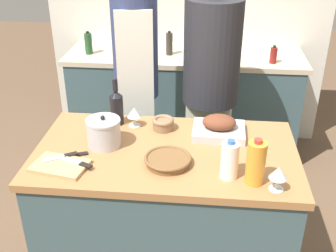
{
  "coord_description": "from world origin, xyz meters",
  "views": [
    {
      "loc": [
        0.19,
        -1.85,
        2.05
      ],
      "look_at": [
        0.0,
        0.11,
        1.0
      ],
      "focal_mm": 45.0,
      "sensor_mm": 36.0,
      "label": 1
    }
  ],
  "objects_px": {
    "mixing_bowl": "(163,123)",
    "person_cook_guest": "(211,84)",
    "wine_glass_left": "(134,113)",
    "condiment_bottle_short": "(88,43)",
    "roasting_pan": "(219,128)",
    "cutting_board": "(60,166)",
    "knife_bread": "(62,157)",
    "condiment_bottle_tall": "(273,55)",
    "person_cook_aproned": "(136,74)",
    "wine_glass_right": "(278,174)",
    "stock_pot": "(104,132)",
    "wine_bottle_green": "(116,106)",
    "milk_jug": "(230,160)",
    "knife_chef": "(66,156)",
    "knife_paring": "(78,163)",
    "condiment_bottle_extra": "(169,44)",
    "wicker_basket": "(168,160)",
    "juice_jug": "(256,163)",
    "stand_mixer": "(128,37)"
  },
  "relations": [
    {
      "from": "wine_glass_left",
      "to": "knife_chef",
      "type": "bearing_deg",
      "value": -128.56
    },
    {
      "from": "milk_jug",
      "to": "cutting_board",
      "type": "bearing_deg",
      "value": 179.97
    },
    {
      "from": "condiment_bottle_short",
      "to": "person_cook_guest",
      "type": "height_order",
      "value": "person_cook_guest"
    },
    {
      "from": "roasting_pan",
      "to": "cutting_board",
      "type": "bearing_deg",
      "value": -152.54
    },
    {
      "from": "mixing_bowl",
      "to": "wine_glass_right",
      "type": "relative_size",
      "value": 1.06
    },
    {
      "from": "wicker_basket",
      "to": "wine_glass_right",
      "type": "height_order",
      "value": "wine_glass_right"
    },
    {
      "from": "cutting_board",
      "to": "mixing_bowl",
      "type": "bearing_deg",
      "value": 43.77
    },
    {
      "from": "cutting_board",
      "to": "stand_mixer",
      "type": "xyz_separation_m",
      "value": [
        0.01,
        1.8,
        0.12
      ]
    },
    {
      "from": "mixing_bowl",
      "to": "wine_glass_left",
      "type": "xyz_separation_m",
      "value": [
        -0.17,
        0.02,
        0.05
      ]
    },
    {
      "from": "wicker_basket",
      "to": "person_cook_guest",
      "type": "relative_size",
      "value": 0.13
    },
    {
      "from": "roasting_pan",
      "to": "wicker_basket",
      "type": "bearing_deg",
      "value": -128.03
    },
    {
      "from": "mixing_bowl",
      "to": "knife_bread",
      "type": "height_order",
      "value": "mixing_bowl"
    },
    {
      "from": "knife_paring",
      "to": "knife_bread",
      "type": "relative_size",
      "value": 1.06
    },
    {
      "from": "mixing_bowl",
      "to": "person_cook_guest",
      "type": "height_order",
      "value": "person_cook_guest"
    },
    {
      "from": "roasting_pan",
      "to": "wine_bottle_green",
      "type": "xyz_separation_m",
      "value": [
        -0.58,
        0.08,
        0.06
      ]
    },
    {
      "from": "wine_glass_right",
      "to": "knife_bread",
      "type": "bearing_deg",
      "value": 172.26
    },
    {
      "from": "wine_bottle_green",
      "to": "milk_jug",
      "type": "bearing_deg",
      "value": -37.43
    },
    {
      "from": "knife_bread",
      "to": "condiment_bottle_tall",
      "type": "distance_m",
      "value": 1.96
    },
    {
      "from": "mixing_bowl",
      "to": "person_cook_aproned",
      "type": "relative_size",
      "value": 0.07
    },
    {
      "from": "wicker_basket",
      "to": "condiment_bottle_short",
      "type": "xyz_separation_m",
      "value": [
        -0.82,
        1.61,
        0.07
      ]
    },
    {
      "from": "wine_glass_right",
      "to": "knife_chef",
      "type": "bearing_deg",
      "value": 170.38
    },
    {
      "from": "knife_chef",
      "to": "milk_jug",
      "type": "bearing_deg",
      "value": -6.73
    },
    {
      "from": "wine_glass_right",
      "to": "person_cook_aproned",
      "type": "height_order",
      "value": "person_cook_aproned"
    },
    {
      "from": "stock_pot",
      "to": "juice_jug",
      "type": "height_order",
      "value": "juice_jug"
    },
    {
      "from": "knife_paring",
      "to": "condiment_bottle_short",
      "type": "distance_m",
      "value": 1.72
    },
    {
      "from": "wine_bottle_green",
      "to": "person_cook_guest",
      "type": "bearing_deg",
      "value": 46.47
    },
    {
      "from": "wicker_basket",
      "to": "condiment_bottle_tall",
      "type": "height_order",
      "value": "condiment_bottle_tall"
    },
    {
      "from": "cutting_board",
      "to": "condiment_bottle_short",
      "type": "bearing_deg",
      "value": 100.36
    },
    {
      "from": "wine_glass_left",
      "to": "wine_glass_right",
      "type": "bearing_deg",
      "value": -36.26
    },
    {
      "from": "mixing_bowl",
      "to": "person_cook_aproned",
      "type": "xyz_separation_m",
      "value": [
        -0.25,
        0.58,
        0.06
      ]
    },
    {
      "from": "condiment_bottle_tall",
      "to": "milk_jug",
      "type": "bearing_deg",
      "value": -103.75
    },
    {
      "from": "cutting_board",
      "to": "knife_paring",
      "type": "height_order",
      "value": "knife_paring"
    },
    {
      "from": "condiment_bottle_extra",
      "to": "roasting_pan",
      "type": "bearing_deg",
      "value": -73.32
    },
    {
      "from": "knife_bread",
      "to": "condiment_bottle_tall",
      "type": "bearing_deg",
      "value": 51.9
    },
    {
      "from": "stock_pot",
      "to": "knife_bread",
      "type": "relative_size",
      "value": 1.13
    },
    {
      "from": "person_cook_guest",
      "to": "condiment_bottle_short",
      "type": "bearing_deg",
      "value": 153.99
    },
    {
      "from": "mixing_bowl",
      "to": "condiment_bottle_short",
      "type": "xyz_separation_m",
      "value": [
        -0.76,
        1.26,
        0.06
      ]
    },
    {
      "from": "juice_jug",
      "to": "person_cook_aproned",
      "type": "relative_size",
      "value": 0.13
    },
    {
      "from": "wine_glass_left",
      "to": "mixing_bowl",
      "type": "bearing_deg",
      "value": -8.16
    },
    {
      "from": "knife_paring",
      "to": "knife_bread",
      "type": "height_order",
      "value": "same"
    },
    {
      "from": "knife_bread",
      "to": "condiment_bottle_tall",
      "type": "relative_size",
      "value": 1.11
    },
    {
      "from": "wicker_basket",
      "to": "milk_jug",
      "type": "relative_size",
      "value": 1.18
    },
    {
      "from": "person_cook_aproned",
      "to": "knife_bread",
      "type": "bearing_deg",
      "value": -111.07
    },
    {
      "from": "condiment_bottle_short",
      "to": "person_cook_aproned",
      "type": "distance_m",
      "value": 0.85
    },
    {
      "from": "wine_glass_left",
      "to": "condiment_bottle_short",
      "type": "distance_m",
      "value": 1.37
    },
    {
      "from": "knife_bread",
      "to": "condiment_bottle_short",
      "type": "bearing_deg",
      "value": 100.39
    },
    {
      "from": "person_cook_aproned",
      "to": "wine_glass_left",
      "type": "bearing_deg",
      "value": -90.0
    },
    {
      "from": "stock_pot",
      "to": "knife_bread",
      "type": "bearing_deg",
      "value": -136.74
    },
    {
      "from": "condiment_bottle_tall",
      "to": "juice_jug",
      "type": "bearing_deg",
      "value": -99.67
    },
    {
      "from": "wine_glass_left",
      "to": "person_cook_guest",
      "type": "distance_m",
      "value": 0.72
    }
  ]
}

